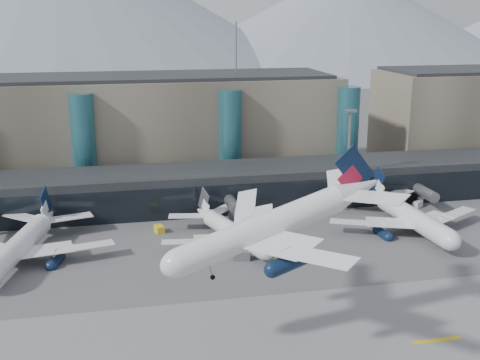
% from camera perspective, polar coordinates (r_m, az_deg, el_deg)
% --- Properties ---
extents(ground, '(900.00, 900.00, 0.00)m').
position_cam_1_polar(ground, '(104.53, 4.16, -11.98)').
color(ground, '#515154').
rests_on(ground, ground).
extents(runway_strip, '(400.00, 40.00, 0.04)m').
position_cam_1_polar(runway_strip, '(92.08, 6.80, -16.15)').
color(runway_strip, slate).
rests_on(runway_strip, ground).
extents(runway_markings, '(128.00, 1.00, 0.02)m').
position_cam_1_polar(runway_markings, '(92.07, 6.80, -16.13)').
color(runway_markings, gold).
rests_on(runway_markings, ground).
extents(concourse, '(170.00, 27.00, 10.00)m').
position_cam_1_polar(concourse, '(155.19, -1.62, -0.67)').
color(concourse, black).
rests_on(concourse, ground).
extents(terminal_main, '(130.00, 30.00, 31.00)m').
position_cam_1_polar(terminal_main, '(182.00, -11.26, 4.83)').
color(terminal_main, gray).
rests_on(terminal_main, ground).
extents(teal_towers, '(116.40, 19.40, 46.00)m').
position_cam_1_polar(teal_towers, '(166.95, -7.71, 3.55)').
color(teal_towers, '#296573').
rests_on(teal_towers, ground).
extents(mountain_ridge, '(910.00, 400.00, 110.00)m').
position_cam_1_polar(mountain_ridge, '(470.93, -6.87, 15.08)').
color(mountain_ridge, gray).
rests_on(mountain_ridge, ground).
extents(lightmast_mid, '(3.00, 1.20, 25.60)m').
position_cam_1_polar(lightmast_mid, '(151.87, 10.25, 2.40)').
color(lightmast_mid, slate).
rests_on(lightmast_mid, ground).
extents(hero_jet, '(36.81, 36.39, 11.89)m').
position_cam_1_polar(hero_jet, '(87.65, 4.05, -3.38)').
color(hero_jet, white).
rests_on(hero_jet, ground).
extents(jet_parked_left, '(37.82, 38.92, 12.51)m').
position_cam_1_polar(jet_parked_left, '(130.57, -19.76, -4.89)').
color(jet_parked_left, white).
rests_on(jet_parked_left, ground).
extents(jet_parked_mid, '(31.22, 33.01, 10.60)m').
position_cam_1_polar(jet_parked_mid, '(131.03, -1.18, -4.20)').
color(jet_parked_mid, white).
rests_on(jet_parked_mid, ground).
extents(jet_parked_right, '(39.41, 38.52, 12.70)m').
position_cam_1_polar(jet_parked_right, '(144.31, 15.40, -2.57)').
color(jet_parked_right, white).
rests_on(jet_parked_right, ground).
extents(veh_b, '(2.36, 3.14, 1.62)m').
position_cam_1_polar(veh_b, '(138.58, -7.67, -4.63)').
color(veh_b, yellow).
rests_on(veh_b, ground).
extents(veh_c, '(3.74, 2.62, 1.88)m').
position_cam_1_polar(veh_c, '(122.63, 0.20, -7.16)').
color(veh_c, '#515156').
rests_on(veh_c, ground).
extents(veh_d, '(3.12, 2.82, 1.59)m').
position_cam_1_polar(veh_d, '(161.51, 16.48, -2.22)').
color(veh_d, silver).
rests_on(veh_d, ground).
extents(veh_g, '(1.79, 2.44, 1.28)m').
position_cam_1_polar(veh_g, '(141.64, 12.70, -4.51)').
color(veh_g, silver).
rests_on(veh_g, ground).
extents(veh_h, '(4.00, 3.76, 2.00)m').
position_cam_1_polar(veh_h, '(121.89, 4.15, -7.31)').
color(veh_h, yellow).
rests_on(veh_h, ground).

